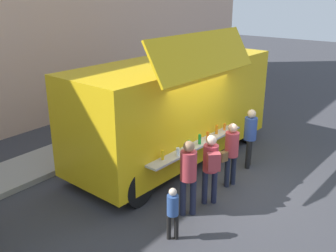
% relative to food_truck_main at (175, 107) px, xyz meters
% --- Properties ---
extents(ground_plane, '(60.00, 60.00, 0.00)m').
position_rel_food_truck_main_xyz_m(ground_plane, '(-0.47, -1.91, -1.55)').
color(ground_plane, '#38383D').
extents(food_truck_main, '(6.53, 3.05, 3.71)m').
position_rel_food_truck_main_xyz_m(food_truck_main, '(0.00, 0.00, 0.00)').
color(food_truck_main, gold).
rests_on(food_truck_main, ground).
extents(trash_bin, '(0.60, 0.60, 0.95)m').
position_rel_food_truck_main_xyz_m(trash_bin, '(4.34, 2.32, -1.08)').
color(trash_bin, '#306435').
rests_on(trash_bin, ground).
extents(customer_front_ordering, '(0.53, 0.34, 1.64)m').
position_rel_food_truck_main_xyz_m(customer_front_ordering, '(-0.49, -2.07, -0.58)').
color(customer_front_ordering, '#1D2235').
rests_on(customer_front_ordering, ground).
extents(customer_mid_with_backpack, '(0.51, 0.51, 1.66)m').
position_rel_food_truck_main_xyz_m(customer_mid_with_backpack, '(-1.54, -2.13, -0.54)').
color(customer_mid_with_backpack, '#1E2239').
rests_on(customer_mid_with_backpack, ground).
extents(customer_rear_waiting, '(0.35, 0.35, 1.72)m').
position_rel_food_truck_main_xyz_m(customer_rear_waiting, '(-2.20, -1.99, -0.53)').
color(customer_rear_waiting, '#1F2338').
rests_on(customer_rear_waiting, ground).
extents(customer_extra_browsing, '(0.34, 0.34, 1.65)m').
position_rel_food_truck_main_xyz_m(customer_extra_browsing, '(0.78, -1.96, -0.57)').
color(customer_extra_browsing, black).
rests_on(customer_extra_browsing, ground).
extents(child_near_queue, '(0.23, 0.23, 1.12)m').
position_rel_food_truck_main_xyz_m(child_near_queue, '(-3.10, -2.25, -0.89)').
color(child_near_queue, black).
rests_on(child_near_queue, ground).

